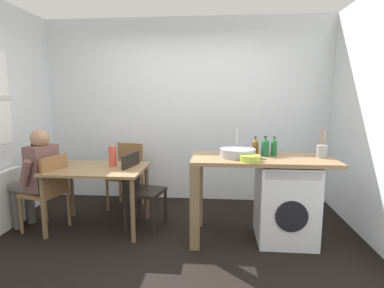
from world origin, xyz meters
TOP-DOWN VIEW (x-y plane):
  - ground_plane at (0.00, 0.00)m, footprint 5.46×5.46m
  - wall_back at (0.00, 1.75)m, footprint 4.60×0.10m
  - dining_table at (-0.92, 0.53)m, footprint 1.10×0.76m
  - chair_person_seat at (-1.47, 0.41)m, footprint 0.49×0.49m
  - chair_opposite at (-0.44, 0.60)m, footprint 0.47×0.47m
  - chair_spare_by_wall at (-0.81, 1.31)m, footprint 0.47×0.47m
  - seated_person at (-1.62, 0.46)m, footprint 0.55×0.54m
  - kitchen_counter at (0.74, 0.42)m, footprint 1.50×0.68m
  - washing_machine at (1.22, 0.41)m, footprint 0.60×0.61m
  - sink_basin at (0.69, 0.42)m, footprint 0.38×0.38m
  - tap at (0.69, 0.60)m, footprint 0.02×0.02m
  - bottle_tall_green at (0.90, 0.56)m, footprint 0.07×0.07m
  - bottle_squat_brown at (0.99, 0.49)m, footprint 0.08×0.08m
  - bottle_clear_small at (1.09, 0.51)m, footprint 0.07×0.07m
  - mixing_bowl at (0.80, 0.22)m, footprint 0.21×0.21m
  - utensil_crock at (1.58, 0.47)m, footprint 0.11×0.11m
  - vase at (-0.77, 0.63)m, footprint 0.09×0.09m
  - scissors at (0.90, 0.32)m, footprint 0.15×0.06m

SIDE VIEW (x-z plane):
  - ground_plane at x=0.00m, z-range 0.00..0.00m
  - washing_machine at x=1.22m, z-range 0.00..0.86m
  - chair_person_seat at x=-1.47m, z-range 0.06..0.96m
  - chair_opposite at x=-0.44m, z-range 0.06..0.96m
  - chair_spare_by_wall at x=-0.81m, z-range 0.06..0.96m
  - dining_table at x=-0.92m, z-range 0.27..1.01m
  - seated_person at x=-1.62m, z-range 0.07..1.27m
  - kitchen_counter at x=0.74m, z-range 0.30..1.22m
  - vase at x=-0.77m, z-range 0.74..0.98m
  - scissors at x=0.90m, z-range 0.92..0.93m
  - mixing_bowl at x=0.80m, z-range 0.92..0.98m
  - sink_basin at x=0.69m, z-range 0.92..1.01m
  - utensil_crock at x=1.58m, z-range 0.84..1.14m
  - bottle_tall_green at x=0.90m, z-range 0.91..1.11m
  - bottle_clear_small at x=1.09m, z-range 0.91..1.12m
  - bottle_squat_brown at x=0.99m, z-range 0.91..1.13m
  - tap at x=0.69m, z-range 0.92..1.20m
  - wall_back at x=0.00m, z-range 0.00..2.70m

